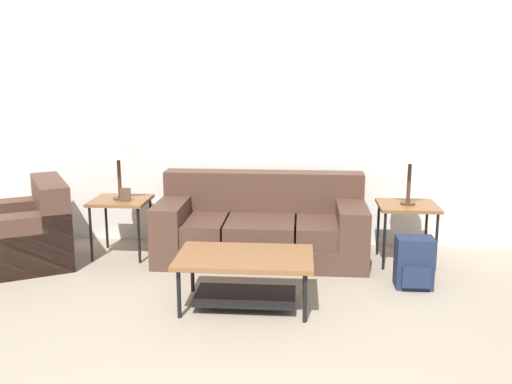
{
  "coord_description": "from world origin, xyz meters",
  "views": [
    {
      "loc": [
        0.31,
        -1.96,
        1.83
      ],
      "look_at": [
        -0.07,
        2.83,
        0.8
      ],
      "focal_mm": 40.0,
      "sensor_mm": 36.0,
      "label": 1
    }
  ],
  "objects": [
    {
      "name": "armchair",
      "position": [
        -2.4,
        3.06,
        0.28
      ],
      "size": [
        1.38,
        1.35,
        0.8
      ],
      "color": "#4C3328",
      "rests_on": "ground_plane"
    },
    {
      "name": "couch",
      "position": [
        -0.07,
        3.46,
        0.3
      ],
      "size": [
        2.02,
        0.91,
        0.82
      ],
      "color": "#4C3328",
      "rests_on": "ground_plane"
    },
    {
      "name": "side_table_left",
      "position": [
        -1.47,
        3.42,
        0.52
      ],
      "size": [
        0.55,
        0.52,
        0.58
      ],
      "color": "brown",
      "rests_on": "ground_plane"
    },
    {
      "name": "table_lamp_left",
      "position": [
        -1.47,
        3.42,
        1.09
      ],
      "size": [
        0.33,
        0.33,
        0.64
      ],
      "color": "#472D1E",
      "rests_on": "side_table_left"
    },
    {
      "name": "side_table_right",
      "position": [
        1.33,
        3.42,
        0.52
      ],
      "size": [
        0.55,
        0.52,
        0.58
      ],
      "color": "brown",
      "rests_on": "ground_plane"
    },
    {
      "name": "backpack",
      "position": [
        1.29,
        2.76,
        0.22
      ],
      "size": [
        0.31,
        0.3,
        0.44
      ],
      "color": "#1E2847",
      "rests_on": "ground_plane"
    },
    {
      "name": "picture_frame",
      "position": [
        -1.39,
        3.34,
        0.64
      ],
      "size": [
        0.1,
        0.04,
        0.13
      ],
      "color": "#4C3828",
      "rests_on": "side_table_left"
    },
    {
      "name": "coffee_table",
      "position": [
        -0.12,
        2.25,
        0.31
      ],
      "size": [
        1.06,
        0.65,
        0.42
      ],
      "color": "brown",
      "rests_on": "ground_plane"
    },
    {
      "name": "table_lamp_right",
      "position": [
        1.33,
        3.42,
        1.09
      ],
      "size": [
        0.33,
        0.33,
        0.64
      ],
      "color": "#472D1E",
      "rests_on": "side_table_right"
    },
    {
      "name": "wall_back",
      "position": [
        0.0,
        4.01,
        1.3
      ],
      "size": [
        9.15,
        0.06,
        2.6
      ],
      "color": "white",
      "rests_on": "ground_plane"
    }
  ]
}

